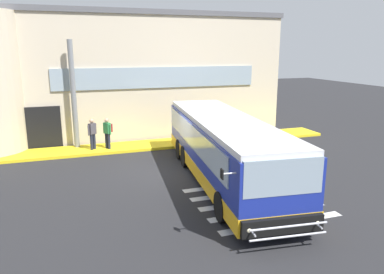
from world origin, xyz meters
TOP-DOWN VIEW (x-y plane):
  - ground_plane at (0.00, 0.00)m, footprint 80.00×90.00m
  - bay_paint_stripes at (2.00, -4.20)m, footprint 4.40×3.96m
  - terminal_building at (-0.67, 11.56)m, footprint 19.84×13.80m
  - boarding_curb at (0.00, 4.80)m, footprint 22.04×2.00m
  - entry_support_column at (-3.88, 5.40)m, footprint 0.28×0.28m
  - bus_main_foreground at (1.77, -1.79)m, footprint 4.16×11.55m
  - passenger_near_column at (-3.08, 4.60)m, footprint 0.48×0.41m
  - passenger_by_doorway at (-2.28, 4.52)m, footprint 0.50×0.52m

SIDE VIEW (x-z plane):
  - ground_plane at x=0.00m, z-range -0.02..0.00m
  - bay_paint_stripes at x=2.00m, z-range 0.00..0.01m
  - boarding_curb at x=0.00m, z-range 0.00..0.15m
  - passenger_near_column at x=-3.08m, z-range 0.24..1.92m
  - passenger_by_doorway at x=-2.28m, z-range 0.28..1.95m
  - bus_main_foreground at x=1.77m, z-range -0.02..2.68m
  - entry_support_column at x=-3.88m, z-range 0.15..5.92m
  - terminal_building at x=-0.67m, z-range -0.01..7.62m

